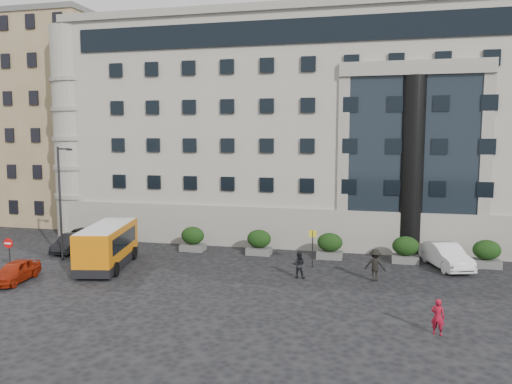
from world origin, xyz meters
The scene contains 23 objects.
ground centered at (0.00, 0.00, 0.00)m, with size 120.00×120.00×0.00m, color black.
civic_building centered at (6.00, 22.00, 9.00)m, with size 44.00×24.00×18.00m, color #A8A494.
entrance_column centered at (12.00, 10.30, 6.50)m, with size 1.80×1.80×13.00m, color black.
apartment_near centered at (-24.00, 20.00, 10.00)m, with size 14.00×14.00×20.00m, color #86714E.
apartment_far centered at (-27.00, 38.00, 11.00)m, with size 13.00×13.00×22.00m, color brown.
hedge_a centered at (-4.00, 7.80, 0.93)m, with size 1.80×1.26×1.84m.
hedge_b centered at (1.20, 7.80, 0.93)m, with size 1.80×1.26×1.84m.
hedge_c centered at (6.40, 7.80, 0.93)m, with size 1.80×1.26×1.84m.
hedge_d centered at (11.60, 7.80, 0.93)m, with size 1.80×1.26×1.84m.
hedge_e centered at (16.80, 7.80, 0.93)m, with size 1.80×1.26×1.84m.
street_lamp centered at (-11.94, 3.00, 4.37)m, with size 1.16×0.18×8.00m.
bus_stop_sign centered at (5.50, 5.00, 1.73)m, with size 0.50×0.08×2.52m.
no_entry_sign centered at (-13.00, -1.04, 1.65)m, with size 0.64×0.16×2.32m.
minibus centered at (-7.80, 1.92, 1.56)m, with size 3.74×7.12×2.83m.
red_truck centered at (-17.45, 18.41, 1.51)m, with size 3.07×5.73×2.96m.
parked_car_a centered at (-11.50, -2.38, 0.64)m, with size 1.51×3.76×1.28m, color #9C200B.
parked_car_b centered at (-12.93, 5.39, 0.66)m, with size 1.40×4.01×1.32m, color black.
parked_car_c centered at (-11.50, 7.51, 0.71)m, with size 2.00×4.92×1.43m, color black.
parked_car_d centered at (-13.81, 10.44, 0.71)m, with size 2.35×5.09×1.42m, color black.
white_taxi centered at (14.15, 7.00, 0.81)m, with size 1.72×4.93×1.63m, color white.
pedestrian_a centered at (12.25, -5.00, 0.82)m, with size 0.59×0.39×1.63m, color maroon.
pedestrian_b centered at (4.97, 2.37, 0.82)m, with size 0.80×0.62×1.65m, color black.
pedestrian_c centered at (9.56, 2.82, 0.97)m, with size 1.26×0.72×1.95m, color black.
Camera 1 is at (9.36, -27.46, 8.75)m, focal length 35.00 mm.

